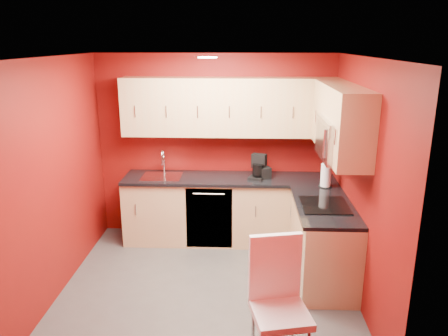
# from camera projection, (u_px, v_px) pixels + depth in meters

# --- Properties ---
(floor) EXTENTS (3.20, 3.20, 0.00)m
(floor) POSITION_uv_depth(u_px,v_px,m) (208.00, 286.00, 4.91)
(floor) COLOR #44423F
(floor) RESTS_ON ground
(ceiling) EXTENTS (3.20, 3.20, 0.00)m
(ceiling) POSITION_uv_depth(u_px,v_px,m) (205.00, 57.00, 4.20)
(ceiling) COLOR white
(ceiling) RESTS_ON wall_back
(wall_back) EXTENTS (3.20, 0.00, 3.20)m
(wall_back) POSITION_uv_depth(u_px,v_px,m) (215.00, 147.00, 5.99)
(wall_back) COLOR #660D09
(wall_back) RESTS_ON floor
(wall_front) EXTENTS (3.20, 0.00, 3.20)m
(wall_front) POSITION_uv_depth(u_px,v_px,m) (189.00, 245.00, 3.12)
(wall_front) COLOR #660D09
(wall_front) RESTS_ON floor
(wall_left) EXTENTS (0.00, 3.00, 3.00)m
(wall_left) POSITION_uv_depth(u_px,v_px,m) (56.00, 178.00, 4.62)
(wall_left) COLOR #660D09
(wall_left) RESTS_ON floor
(wall_right) EXTENTS (0.00, 3.00, 3.00)m
(wall_right) POSITION_uv_depth(u_px,v_px,m) (361.00, 182.00, 4.49)
(wall_right) COLOR #660D09
(wall_right) RESTS_ON floor
(base_cabinets_back) EXTENTS (2.80, 0.60, 0.87)m
(base_cabinets_back) POSITION_uv_depth(u_px,v_px,m) (229.00, 210.00, 5.93)
(base_cabinets_back) COLOR tan
(base_cabinets_back) RESTS_ON floor
(base_cabinets_right) EXTENTS (0.60, 1.30, 0.87)m
(base_cabinets_right) POSITION_uv_depth(u_px,v_px,m) (323.00, 243.00, 4.97)
(base_cabinets_right) COLOR tan
(base_cabinets_right) RESTS_ON floor
(countertop_back) EXTENTS (2.80, 0.63, 0.04)m
(countertop_back) POSITION_uv_depth(u_px,v_px,m) (229.00, 179.00, 5.79)
(countertop_back) COLOR black
(countertop_back) RESTS_ON base_cabinets_back
(countertop_right) EXTENTS (0.63, 1.27, 0.04)m
(countertop_right) POSITION_uv_depth(u_px,v_px,m) (324.00, 206.00, 4.83)
(countertop_right) COLOR black
(countertop_right) RESTS_ON base_cabinets_right
(upper_cabinets_back) EXTENTS (2.80, 0.35, 0.75)m
(upper_cabinets_back) POSITION_uv_depth(u_px,v_px,m) (230.00, 107.00, 5.66)
(upper_cabinets_back) COLOR tan
(upper_cabinets_back) RESTS_ON wall_back
(upper_cabinets_right) EXTENTS (0.35, 1.55, 0.75)m
(upper_cabinets_right) POSITION_uv_depth(u_px,v_px,m) (340.00, 114.00, 4.74)
(upper_cabinets_right) COLOR tan
(upper_cabinets_right) RESTS_ON wall_right
(microwave) EXTENTS (0.42, 0.76, 0.42)m
(microwave) POSITION_uv_depth(u_px,v_px,m) (340.00, 139.00, 4.57)
(microwave) COLOR silver
(microwave) RESTS_ON upper_cabinets_right
(cooktop) EXTENTS (0.50, 0.55, 0.01)m
(cooktop) POSITION_uv_depth(u_px,v_px,m) (324.00, 205.00, 4.79)
(cooktop) COLOR black
(cooktop) RESTS_ON countertop_right
(sink) EXTENTS (0.52, 0.42, 0.35)m
(sink) POSITION_uv_depth(u_px,v_px,m) (162.00, 174.00, 5.82)
(sink) COLOR silver
(sink) RESTS_ON countertop_back
(dishwasher_front) EXTENTS (0.60, 0.02, 0.82)m
(dishwasher_front) POSITION_uv_depth(u_px,v_px,m) (209.00, 218.00, 5.66)
(dishwasher_front) COLOR black
(dishwasher_front) RESTS_ON base_cabinets_back
(downlight) EXTENTS (0.20, 0.20, 0.01)m
(downlight) POSITION_uv_depth(u_px,v_px,m) (208.00, 57.00, 4.50)
(downlight) COLOR white
(downlight) RESTS_ON ceiling
(coffee_maker) EXTENTS (0.27, 0.30, 0.31)m
(coffee_maker) POSITION_uv_depth(u_px,v_px,m) (257.00, 167.00, 5.70)
(coffee_maker) COLOR black
(coffee_maker) RESTS_ON countertop_back
(napkin_holder) EXTENTS (0.18, 0.18, 0.15)m
(napkin_holder) POSITION_uv_depth(u_px,v_px,m) (265.00, 173.00, 5.73)
(napkin_holder) COLOR black
(napkin_holder) RESTS_ON countertop_back
(paper_towel) EXTENTS (0.18, 0.18, 0.29)m
(paper_towel) POSITION_uv_depth(u_px,v_px,m) (326.00, 175.00, 5.37)
(paper_towel) COLOR white
(paper_towel) RESTS_ON countertop_right
(dining_chair) EXTENTS (0.53, 0.55, 1.11)m
(dining_chair) POSITION_uv_depth(u_px,v_px,m) (281.00, 307.00, 3.57)
(dining_chair) COLOR white
(dining_chair) RESTS_ON floor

